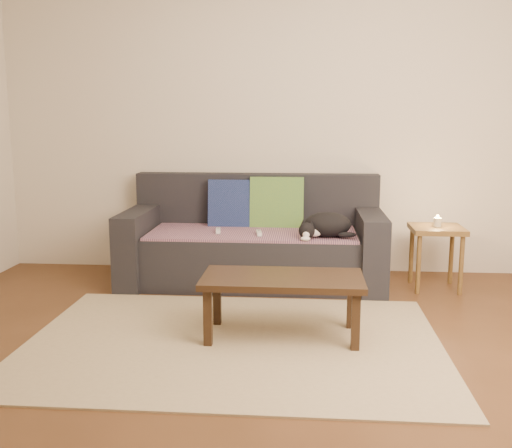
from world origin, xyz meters
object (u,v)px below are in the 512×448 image
object	(u,v)px
side_table	(437,238)
cat	(326,225)
wii_remote_b	(259,233)
wii_remote_a	(218,231)
coffee_table	(282,284)
sofa	(254,245)

from	to	relation	value
side_table	cat	bearing A→B (deg)	-168.82
side_table	wii_remote_b	bearing A→B (deg)	-174.45
wii_remote_a	coffee_table	xyz separation A→B (m)	(0.56, -1.13, -0.11)
side_table	coffee_table	size ratio (longest dim) A/B	0.51
cat	side_table	distance (m)	0.90
sofa	coffee_table	size ratio (longest dim) A/B	2.13
sofa	wii_remote_b	size ratio (longest dim) A/B	14.00
sofa	side_table	bearing A→B (deg)	-4.18
wii_remote_a	coffee_table	world-z (taller)	wii_remote_a
cat	coffee_table	distance (m)	1.08
wii_remote_a	wii_remote_b	xyz separation A→B (m)	(0.33, -0.07, 0.00)
coffee_table	sofa	bearing A→B (deg)	102.56
wii_remote_a	wii_remote_b	world-z (taller)	same
wii_remote_a	wii_remote_b	size ratio (longest dim) A/B	1.00
wii_remote_b	coffee_table	xyz separation A→B (m)	(0.23, -1.06, -0.11)
cat	coffee_table	world-z (taller)	cat
cat	coffee_table	size ratio (longest dim) A/B	0.45
wii_remote_b	side_table	bearing A→B (deg)	-92.74
cat	wii_remote_b	world-z (taller)	cat
sofa	side_table	size ratio (longest dim) A/B	4.17
sofa	coffee_table	bearing A→B (deg)	-77.44
sofa	wii_remote_a	world-z (taller)	sofa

